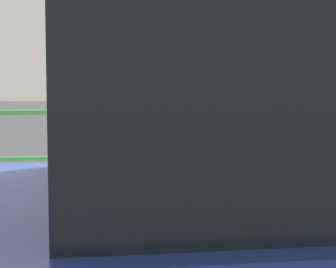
% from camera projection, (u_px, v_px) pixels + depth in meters
% --- Properties ---
extents(sidewalk_curb, '(36.00, 2.86, 0.14)m').
position_uv_depth(sidewalk_curb, '(139.00, 250.00, 4.98)').
color(sidewalk_curb, '#ADA8A0').
rests_on(sidewalk_curb, ground).
extents(parking_meter, '(0.17, 0.18, 1.56)m').
position_uv_depth(parking_meter, '(192.00, 124.00, 3.92)').
color(parking_meter, slate).
rests_on(parking_meter, sidewalk_curb).
extents(pedestrian_at_meter, '(0.68, 0.54, 1.68)m').
position_uv_depth(pedestrian_at_meter, '(113.00, 147.00, 3.93)').
color(pedestrian_at_meter, '#1E233F').
rests_on(pedestrian_at_meter, sidewalk_curb).
extents(parked_sedan_blue, '(4.61, 1.85, 1.76)m').
position_uv_depth(parked_sedan_blue, '(321.00, 248.00, 2.19)').
color(parked_sedan_blue, navy).
rests_on(parked_sedan_blue, ground).
extents(background_railing, '(24.06, 0.06, 1.16)m').
position_uv_depth(background_railing, '(125.00, 140.00, 6.22)').
color(background_railing, '#2D7A38').
rests_on(background_railing, sidewalk_curb).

